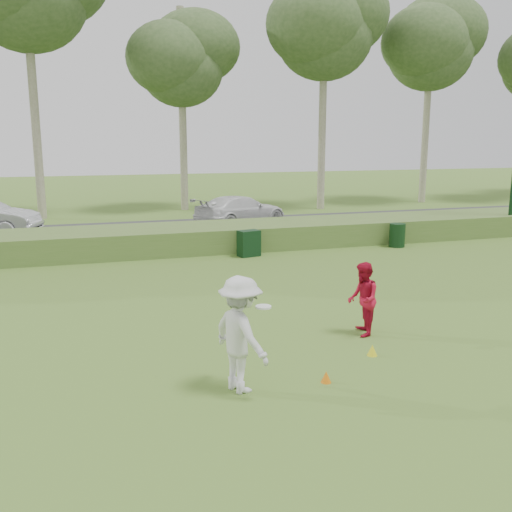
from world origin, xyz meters
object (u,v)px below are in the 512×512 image
object	(u,v)px
trash_bin	(397,235)
car_right	(241,210)
cone_orange	(326,377)
utility_cabinet	(249,243)
cone_yellow	(372,350)
player_red	(363,299)
player_white	(241,334)

from	to	relation	value
trash_bin	car_right	xyz separation A→B (m)	(-4.36, 7.17, 0.31)
cone_orange	utility_cabinet	distance (m)	11.09
cone_yellow	player_red	bearing A→B (deg)	71.77
player_red	cone_orange	distance (m)	2.80
utility_cabinet	car_right	bearing A→B (deg)	62.44
cone_yellow	car_right	world-z (taller)	car_right
player_red	cone_orange	xyz separation A→B (m)	(-1.78, -2.05, -0.70)
player_red	utility_cabinet	distance (m)	8.88
cone_yellow	cone_orange	bearing A→B (deg)	-147.64
car_right	cone_yellow	bearing A→B (deg)	148.65
cone_orange	cone_yellow	xyz separation A→B (m)	(1.40, 0.89, 0.01)
player_white	car_right	distance (m)	18.65
player_white	utility_cabinet	distance (m)	11.29
player_white	trash_bin	world-z (taller)	player_white
player_red	trash_bin	xyz separation A→B (m)	(6.24, 8.86, -0.34)
cone_yellow	player_white	bearing A→B (deg)	-166.01
player_white	player_red	distance (m)	3.80
player_red	cone_orange	world-z (taller)	player_red
car_right	trash_bin	bearing A→B (deg)	-172.58
player_white	player_red	size ratio (longest dim) A/B	1.24
cone_orange	utility_cabinet	world-z (taller)	utility_cabinet
player_white	utility_cabinet	xyz separation A→B (m)	(3.41, 10.76, -0.52)
player_red	utility_cabinet	xyz separation A→B (m)	(0.12, 8.87, -0.33)
cone_orange	cone_yellow	world-z (taller)	cone_yellow
player_red	car_right	bearing A→B (deg)	-167.15
utility_cabinet	car_right	world-z (taller)	car_right
player_red	car_right	xyz separation A→B (m)	(1.88, 16.03, -0.04)
player_red	cone_orange	size ratio (longest dim) A/B	7.89
cone_orange	cone_yellow	distance (m)	1.65
car_right	cone_orange	bearing A→B (deg)	144.70
cone_orange	trash_bin	distance (m)	13.54
cone_yellow	car_right	bearing A→B (deg)	82.51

